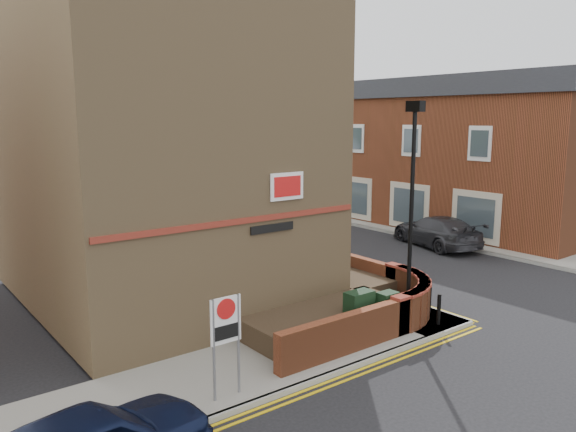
# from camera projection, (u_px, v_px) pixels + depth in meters

# --- Properties ---
(ground) EXTENTS (120.00, 120.00, 0.00)m
(ground) POSITION_uv_depth(u_px,v_px,m) (402.00, 350.00, 14.57)
(ground) COLOR black
(ground) RESTS_ON ground
(pavement_corner) EXTENTS (13.00, 3.00, 0.12)m
(pavement_corner) POSITION_uv_depth(u_px,v_px,m) (258.00, 364.00, 13.62)
(pavement_corner) COLOR gray
(pavement_corner) RESTS_ON ground
(pavement_main) EXTENTS (2.00, 32.00, 0.12)m
(pavement_main) POSITION_uv_depth(u_px,v_px,m) (184.00, 237.00, 28.24)
(pavement_main) COLOR gray
(pavement_main) RESTS_ON ground
(pavement_far) EXTENTS (4.00, 40.00, 0.12)m
(pavement_far) POSITION_uv_depth(u_px,v_px,m) (379.00, 221.00, 32.52)
(pavement_far) COLOR gray
(pavement_far) RESTS_ON ground
(kerb_side) EXTENTS (13.00, 0.15, 0.12)m
(kerb_side) POSITION_uv_depth(u_px,v_px,m) (297.00, 387.00, 12.45)
(kerb_side) COLOR gray
(kerb_side) RESTS_ON ground
(kerb_main_near) EXTENTS (0.15, 32.00, 0.12)m
(kerb_main_near) POSITION_uv_depth(u_px,v_px,m) (202.00, 234.00, 28.84)
(kerb_main_near) COLOR gray
(kerb_main_near) RESTS_ON ground
(kerb_main_far) EXTENTS (0.15, 40.00, 0.12)m
(kerb_main_far) POSITION_uv_depth(u_px,v_px,m) (355.00, 225.00, 31.32)
(kerb_main_far) COLOR gray
(kerb_main_far) RESTS_ON ground
(yellow_lines_side) EXTENTS (13.00, 0.28, 0.01)m
(yellow_lines_side) POSITION_uv_depth(u_px,v_px,m) (304.00, 394.00, 12.27)
(yellow_lines_side) COLOR gold
(yellow_lines_side) RESTS_ON ground
(yellow_lines_main) EXTENTS (0.28, 32.00, 0.01)m
(yellow_lines_main) POSITION_uv_depth(u_px,v_px,m) (206.00, 234.00, 29.00)
(yellow_lines_main) COLOR gold
(yellow_lines_main) RESTS_ON ground
(corner_building) EXTENTS (8.95, 10.40, 13.60)m
(corner_building) POSITION_uv_depth(u_px,v_px,m) (158.00, 109.00, 18.02)
(corner_building) COLOR #90734D
(corner_building) RESTS_ON ground
(garden_wall) EXTENTS (6.80, 6.00, 1.20)m
(garden_wall) POSITION_uv_depth(u_px,v_px,m) (337.00, 323.00, 16.52)
(garden_wall) COLOR brown
(garden_wall) RESTS_ON ground
(lamppost) EXTENTS (0.25, 0.50, 6.30)m
(lamppost) POSITION_uv_depth(u_px,v_px,m) (411.00, 211.00, 15.89)
(lamppost) COLOR black
(lamppost) RESTS_ON pavement_corner
(utility_cabinet_large) EXTENTS (0.80, 0.45, 1.20)m
(utility_cabinet_large) POSITION_uv_depth(u_px,v_px,m) (359.00, 313.00, 15.28)
(utility_cabinet_large) COLOR black
(utility_cabinet_large) RESTS_ON pavement_corner
(utility_cabinet_small) EXTENTS (0.55, 0.40, 1.10)m
(utility_cabinet_small) POSITION_uv_depth(u_px,v_px,m) (387.00, 311.00, 15.54)
(utility_cabinet_small) COLOR black
(utility_cabinet_small) RESTS_ON pavement_corner
(bollard_near) EXTENTS (0.11, 0.11, 0.90)m
(bollard_near) POSITION_uv_depth(u_px,v_px,m) (439.00, 309.00, 15.99)
(bollard_near) COLOR black
(bollard_near) RESTS_ON pavement_corner
(bollard_far) EXTENTS (0.11, 0.11, 0.90)m
(bollard_far) POSITION_uv_depth(u_px,v_px,m) (430.00, 298.00, 16.97)
(bollard_far) COLOR black
(bollard_far) RESTS_ON pavement_corner
(zone_sign) EXTENTS (0.72, 0.07, 2.20)m
(zone_sign) POSITION_uv_depth(u_px,v_px,m) (226.00, 328.00, 11.66)
(zone_sign) COLOR slate
(zone_sign) RESTS_ON pavement_corner
(far_terrace) EXTENTS (5.40, 30.40, 8.00)m
(far_terrace) POSITION_uv_depth(u_px,v_px,m) (351.00, 148.00, 35.85)
(far_terrace) COLOR brown
(far_terrace) RESTS_ON ground
(far_terrace_cream) EXTENTS (5.40, 12.40, 8.00)m
(far_terrace_cream) POSITION_uv_depth(u_px,v_px,m) (194.00, 139.00, 52.22)
(far_terrace_cream) COLOR beige
(far_terrace_cream) RESTS_ON ground
(tree_near) EXTENTS (3.64, 3.65, 6.70)m
(tree_near) POSITION_uv_depth(u_px,v_px,m) (201.00, 145.00, 25.91)
(tree_near) COLOR #382B1E
(tree_near) RESTS_ON pavement_main
(tree_mid) EXTENTS (4.03, 4.03, 7.42)m
(tree_mid) POSITION_uv_depth(u_px,v_px,m) (132.00, 131.00, 32.06)
(tree_mid) COLOR #382B1E
(tree_mid) RESTS_ON pavement_main
(tree_far) EXTENTS (3.81, 3.81, 7.00)m
(tree_far) POSITION_uv_depth(u_px,v_px,m) (86.00, 133.00, 38.34)
(tree_far) COLOR #382B1E
(tree_far) RESTS_ON pavement_main
(traffic_light_assembly) EXTENTS (0.20, 0.16, 4.20)m
(traffic_light_assembly) POSITION_uv_depth(u_px,v_px,m) (121.00, 169.00, 35.02)
(traffic_light_assembly) COLOR black
(traffic_light_assembly) RESTS_ON pavement_main
(silver_car_near) EXTENTS (2.19, 4.94, 1.58)m
(silver_car_near) POSITION_uv_depth(u_px,v_px,m) (238.00, 220.00, 28.67)
(silver_car_near) COLOR #B8B9C0
(silver_car_near) RESTS_ON ground
(red_car_main) EXTENTS (2.08, 4.45, 1.23)m
(red_car_main) POSITION_uv_depth(u_px,v_px,m) (208.00, 220.00, 29.84)
(red_car_main) COLOR maroon
(red_car_main) RESTS_ON ground
(grey_car_far) EXTENTS (3.22, 5.33, 1.44)m
(grey_car_far) POSITION_uv_depth(u_px,v_px,m) (436.00, 231.00, 26.28)
(grey_car_far) COLOR #2D2E32
(grey_car_far) RESTS_ON ground
(silver_car_far) EXTENTS (2.72, 4.64, 1.48)m
(silver_car_far) POSITION_uv_depth(u_px,v_px,m) (267.00, 202.00, 35.41)
(silver_car_far) COLOR #9FA1A6
(silver_car_far) RESTS_ON ground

